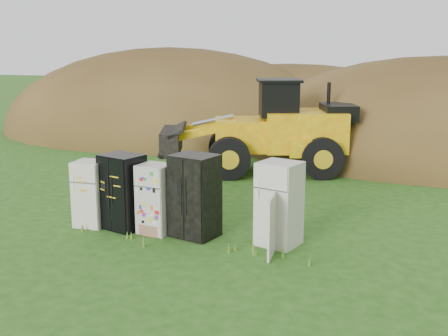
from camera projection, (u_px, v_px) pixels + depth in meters
The scene contains 10 objects.
ground at pixel (182, 234), 13.23m from camera, with size 120.00×120.00×0.00m, color #254C14.
fridge_leftmost at pixel (91, 194), 13.73m from camera, with size 0.72×0.69×1.62m, color silver, non-canonical shape.
fridge_black_side at pixel (123, 192), 13.51m from camera, with size 0.95×0.75×1.82m, color black, non-canonical shape.
fridge_sticker at pixel (156, 199), 13.20m from camera, with size 0.74×0.68×1.66m, color silver, non-canonical shape.
fridge_dark_mid at pixel (195, 196), 12.93m from camera, with size 0.99×0.81×1.93m, color black, non-canonical shape.
fridge_open_door at pixel (279, 204), 12.38m from camera, with size 0.85×0.79×1.88m, color silver, non-canonical shape.
wheel_loader at pixel (255, 126), 19.40m from camera, with size 6.69×2.71×3.24m, color yellow, non-canonical shape.
dirt_mound_right at pixel (437, 153), 23.12m from camera, with size 16.52×12.12×7.93m, color #433015.
dirt_mound_left at pixel (171, 131), 29.32m from camera, with size 17.96×13.47×8.55m, color #433015.
dirt_mound_back at pixel (289, 127), 30.41m from camera, with size 19.07×12.71×6.83m, color #433015.
Camera 1 is at (4.73, -11.70, 4.37)m, focal length 45.00 mm.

